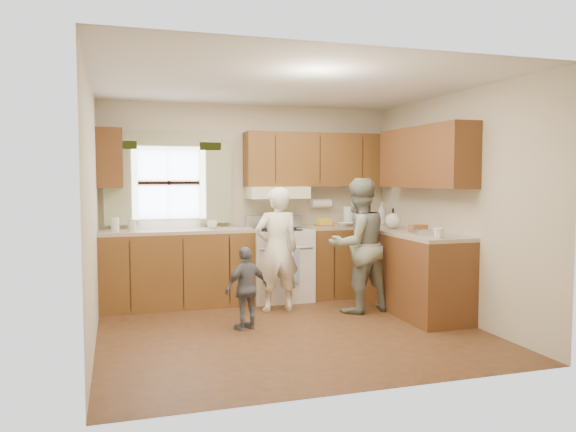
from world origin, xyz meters
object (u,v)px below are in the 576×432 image
object	(u,v)px
woman_left	(277,249)
child	(247,288)
woman_right	(358,245)
stove	(279,263)

from	to	relation	value
woman_left	child	xyz separation A→B (m)	(-0.52, -0.68, -0.30)
woman_right	child	world-z (taller)	woman_right
woman_right	woman_left	bearing A→B (deg)	-29.48
woman_left	woman_right	bearing A→B (deg)	159.89
woman_left	woman_right	world-z (taller)	woman_right
stove	woman_right	world-z (taller)	woman_right
woman_left	stove	bearing A→B (deg)	-109.92
woman_right	child	distance (m)	1.51
stove	woman_right	bearing A→B (deg)	-51.88
woman_right	child	size ratio (longest dim) A/B	1.82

